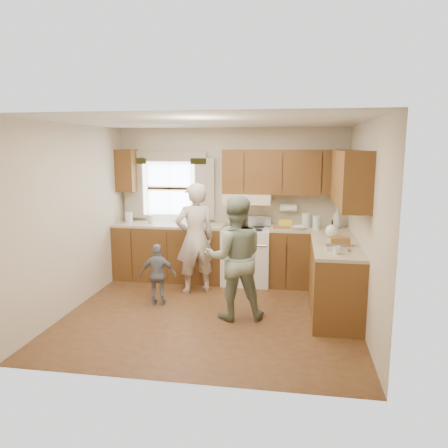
% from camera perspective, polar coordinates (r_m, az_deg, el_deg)
% --- Properties ---
extents(room, '(3.80, 3.80, 3.80)m').
position_cam_1_polar(room, '(5.60, -1.67, 0.33)').
color(room, '#4A2C17').
rests_on(room, ground).
extents(kitchen_fixtures, '(3.80, 2.25, 2.15)m').
position_cam_1_polar(kitchen_fixtures, '(6.65, 5.33, -1.76)').
color(kitchen_fixtures, '#3E220D').
rests_on(kitchen_fixtures, ground).
extents(stove, '(0.76, 0.67, 1.07)m').
position_cam_1_polar(stove, '(7.11, 2.95, -4.03)').
color(stove, silver).
rests_on(stove, ground).
extents(woman_left, '(0.73, 0.65, 1.67)m').
position_cam_1_polar(woman_left, '(6.58, -3.79, -1.88)').
color(woman_left, beige).
rests_on(woman_left, ground).
extents(woman_right, '(0.89, 0.76, 1.60)m').
position_cam_1_polar(woman_right, '(5.59, 1.42, -4.43)').
color(woman_right, '#2A482F').
rests_on(woman_right, ground).
extents(child, '(0.53, 0.28, 0.87)m').
position_cam_1_polar(child, '(6.20, -8.61, -6.55)').
color(child, gray).
rests_on(child, ground).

